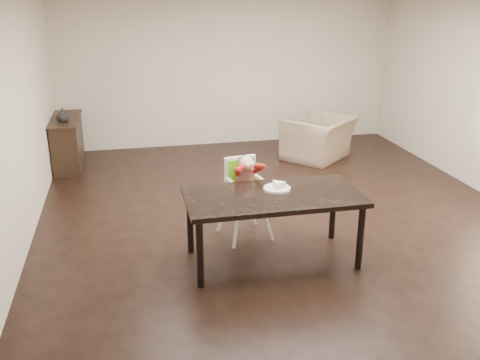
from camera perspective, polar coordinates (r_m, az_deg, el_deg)
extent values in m
plane|color=black|center=(6.80, 4.50, -3.94)|extent=(7.00, 7.00, 0.00)
cube|color=beige|center=(9.72, -1.31, 11.71)|extent=(6.00, 0.02, 2.70)
cube|color=beige|center=(3.36, 22.55, -6.27)|extent=(6.00, 0.02, 2.70)
cube|color=beige|center=(6.21, -22.83, 5.38)|extent=(0.02, 7.00, 2.70)
cube|color=black|center=(5.47, 3.57, -1.78)|extent=(1.80, 0.90, 0.05)
cylinder|color=black|center=(5.14, -4.29, -7.89)|extent=(0.07, 0.07, 0.70)
cylinder|color=black|center=(5.58, 12.72, -6.03)|extent=(0.07, 0.07, 0.70)
cylinder|color=black|center=(5.80, -5.35, -4.53)|extent=(0.07, 0.07, 0.70)
cylinder|color=black|center=(6.19, 9.90, -3.14)|extent=(0.07, 0.07, 0.70)
cylinder|color=white|center=(5.96, -0.38, -4.71)|extent=(0.04, 0.04, 0.52)
cylinder|color=white|center=(6.10, 2.85, -4.12)|extent=(0.04, 0.04, 0.52)
cylinder|color=white|center=(6.27, -1.72, -3.40)|extent=(0.04, 0.04, 0.52)
cylinder|color=white|center=(6.41, 1.37, -2.88)|extent=(0.04, 0.04, 0.52)
cube|color=white|center=(6.08, 0.54, -1.51)|extent=(0.43, 0.40, 0.05)
cube|color=#76DC1C|center=(6.07, 0.54, -1.23)|extent=(0.35, 0.33, 0.03)
cube|color=white|center=(6.13, 0.00, 0.80)|extent=(0.37, 0.12, 0.39)
cube|color=#76DC1C|center=(6.11, 0.10, 0.64)|extent=(0.31, 0.08, 0.35)
cube|color=black|center=(6.03, -0.16, 0.36)|extent=(0.06, 0.17, 0.02)
cube|color=black|center=(6.07, 0.89, 0.52)|extent=(0.06, 0.17, 0.02)
cylinder|color=red|center=(6.02, 0.54, 0.01)|extent=(0.25, 0.25, 0.25)
sphere|color=beige|center=(5.94, 0.62, 1.81)|extent=(0.20, 0.20, 0.17)
ellipsoid|color=brown|center=(5.95, 0.53, 2.05)|extent=(0.20, 0.19, 0.13)
sphere|color=beige|center=(5.85, 0.69, 1.57)|extent=(0.09, 0.09, 0.07)
sphere|color=beige|center=(5.87, 1.27, 1.65)|extent=(0.09, 0.09, 0.07)
cylinder|color=white|center=(5.58, 3.96, -0.94)|extent=(0.31, 0.31, 0.02)
torus|color=white|center=(5.58, 3.96, -0.83)|extent=(0.31, 0.31, 0.01)
imported|color=#957B5F|center=(9.04, 8.43, 5.19)|extent=(1.28, 1.24, 0.95)
cube|color=black|center=(9.00, -17.90, 3.75)|extent=(0.40, 1.20, 0.76)
cube|color=black|center=(8.91, -18.17, 6.19)|extent=(0.44, 1.26, 0.03)
imported|color=#99999E|center=(8.65, -18.38, 6.55)|extent=(0.23, 0.24, 0.20)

